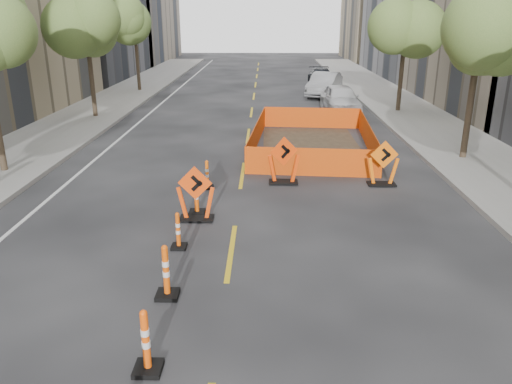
{
  "coord_description": "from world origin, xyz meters",
  "views": [
    {
      "loc": [
        0.78,
        -6.66,
        5.29
      ],
      "look_at": [
        0.57,
        5.13,
        1.1
      ],
      "focal_mm": 35.0,
      "sensor_mm": 36.0,
      "label": 1
    }
  ],
  "objects_px": {
    "channelizer_2": "(146,341)",
    "chevron_sign_left": "(196,193)",
    "channelizer_6": "(207,174)",
    "channelizer_3": "(166,271)",
    "channelizer_5": "(196,195)",
    "chevron_sign_right": "(383,163)",
    "parked_car_far": "(321,77)",
    "parked_car_mid": "(325,84)",
    "channelizer_4": "(178,230)",
    "parked_car_near": "(340,98)",
    "chevron_sign_center": "(284,160)"
  },
  "relations": [
    {
      "from": "channelizer_2",
      "to": "chevron_sign_right",
      "type": "relative_size",
      "value": 0.73
    },
    {
      "from": "channelizer_5",
      "to": "channelizer_3",
      "type": "bearing_deg",
      "value": -90.23
    },
    {
      "from": "chevron_sign_center",
      "to": "chevron_sign_right",
      "type": "bearing_deg",
      "value": -25.95
    },
    {
      "from": "channelizer_6",
      "to": "chevron_sign_left",
      "type": "relative_size",
      "value": 0.61
    },
    {
      "from": "parked_car_mid",
      "to": "chevron_sign_left",
      "type": "bearing_deg",
      "value": -86.64
    },
    {
      "from": "channelizer_4",
      "to": "parked_car_near",
      "type": "height_order",
      "value": "parked_car_near"
    },
    {
      "from": "channelizer_5",
      "to": "chevron_sign_left",
      "type": "bearing_deg",
      "value": -84.19
    },
    {
      "from": "channelizer_2",
      "to": "chevron_sign_left",
      "type": "xyz_separation_m",
      "value": [
        -0.04,
        6.15,
        0.21
      ]
    },
    {
      "from": "channelizer_4",
      "to": "chevron_sign_right",
      "type": "relative_size",
      "value": 0.61
    },
    {
      "from": "chevron_sign_center",
      "to": "chevron_sign_right",
      "type": "distance_m",
      "value": 3.23
    },
    {
      "from": "channelizer_5",
      "to": "chevron_sign_right",
      "type": "bearing_deg",
      "value": 24.31
    },
    {
      "from": "channelizer_5",
      "to": "chevron_sign_left",
      "type": "xyz_separation_m",
      "value": [
        0.05,
        -0.44,
        0.21
      ]
    },
    {
      "from": "parked_car_near",
      "to": "parked_car_far",
      "type": "relative_size",
      "value": 0.99
    },
    {
      "from": "channelizer_2",
      "to": "chevron_sign_right",
      "type": "height_order",
      "value": "chevron_sign_right"
    },
    {
      "from": "parked_car_near",
      "to": "channelizer_2",
      "type": "bearing_deg",
      "value": -108.88
    },
    {
      "from": "channelizer_3",
      "to": "channelizer_2",
      "type": "bearing_deg",
      "value": -87.32
    },
    {
      "from": "channelizer_5",
      "to": "parked_car_near",
      "type": "distance_m",
      "value": 16.99
    },
    {
      "from": "parked_car_mid",
      "to": "channelizer_4",
      "type": "bearing_deg",
      "value": -86.04
    },
    {
      "from": "channelizer_2",
      "to": "channelizer_6",
      "type": "height_order",
      "value": "channelizer_2"
    },
    {
      "from": "channelizer_6",
      "to": "parked_car_mid",
      "type": "relative_size",
      "value": 0.2
    },
    {
      "from": "channelizer_4",
      "to": "parked_car_near",
      "type": "bearing_deg",
      "value": 70.51
    },
    {
      "from": "channelizer_5",
      "to": "channelizer_2",
      "type": "bearing_deg",
      "value": -89.26
    },
    {
      "from": "channelizer_6",
      "to": "parked_car_near",
      "type": "bearing_deg",
      "value": 65.61
    },
    {
      "from": "channelizer_3",
      "to": "channelizer_4",
      "type": "relative_size",
      "value": 1.23
    },
    {
      "from": "channelizer_4",
      "to": "chevron_sign_right",
      "type": "height_order",
      "value": "chevron_sign_right"
    },
    {
      "from": "chevron_sign_right",
      "to": "parked_car_mid",
      "type": "distance_m",
      "value": 19.22
    },
    {
      "from": "channelizer_4",
      "to": "chevron_sign_right",
      "type": "distance_m",
      "value": 7.61
    },
    {
      "from": "chevron_sign_left",
      "to": "parked_car_mid",
      "type": "distance_m",
      "value": 23.04
    },
    {
      "from": "chevron_sign_left",
      "to": "chevron_sign_right",
      "type": "relative_size",
      "value": 1.02
    },
    {
      "from": "channelizer_2",
      "to": "channelizer_3",
      "type": "relative_size",
      "value": 0.98
    },
    {
      "from": "channelizer_4",
      "to": "channelizer_2",
      "type": "bearing_deg",
      "value": -86.92
    },
    {
      "from": "chevron_sign_right",
      "to": "parked_car_far",
      "type": "distance_m",
      "value": 24.54
    },
    {
      "from": "channelizer_2",
      "to": "channelizer_4",
      "type": "height_order",
      "value": "channelizer_2"
    },
    {
      "from": "chevron_sign_center",
      "to": "parked_car_far",
      "type": "relative_size",
      "value": 0.35
    },
    {
      "from": "chevron_sign_center",
      "to": "chevron_sign_right",
      "type": "xyz_separation_m",
      "value": [
        3.23,
        -0.14,
        -0.04
      ]
    },
    {
      "from": "parked_car_mid",
      "to": "parked_car_far",
      "type": "height_order",
      "value": "parked_car_mid"
    },
    {
      "from": "channelizer_5",
      "to": "parked_car_mid",
      "type": "bearing_deg",
      "value": 74.67
    },
    {
      "from": "chevron_sign_right",
      "to": "channelizer_6",
      "type": "bearing_deg",
      "value": -179.33
    },
    {
      "from": "parked_car_near",
      "to": "parked_car_far",
      "type": "xyz_separation_m",
      "value": [
        0.08,
        11.32,
        -0.11
      ]
    },
    {
      "from": "chevron_sign_left",
      "to": "channelizer_6",
      "type": "bearing_deg",
      "value": 92.98
    },
    {
      "from": "channelizer_5",
      "to": "parked_car_mid",
      "type": "height_order",
      "value": "parked_car_mid"
    },
    {
      "from": "channelizer_2",
      "to": "chevron_sign_left",
      "type": "relative_size",
      "value": 0.72
    },
    {
      "from": "channelizer_2",
      "to": "channelizer_5",
      "type": "distance_m",
      "value": 6.6
    },
    {
      "from": "chevron_sign_right",
      "to": "channelizer_2",
      "type": "bearing_deg",
      "value": -124.98
    },
    {
      "from": "channelizer_5",
      "to": "chevron_sign_right",
      "type": "distance_m",
      "value": 6.32
    },
    {
      "from": "chevron_sign_left",
      "to": "chevron_sign_right",
      "type": "distance_m",
      "value": 6.47
    },
    {
      "from": "channelizer_6",
      "to": "channelizer_4",
      "type": "bearing_deg",
      "value": -92.65
    },
    {
      "from": "channelizer_3",
      "to": "channelizer_5",
      "type": "relative_size",
      "value": 1.02
    },
    {
      "from": "channelizer_6",
      "to": "channelizer_3",
      "type": "bearing_deg",
      "value": -90.6
    },
    {
      "from": "channelizer_5",
      "to": "chevron_sign_left",
      "type": "height_order",
      "value": "chevron_sign_left"
    }
  ]
}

